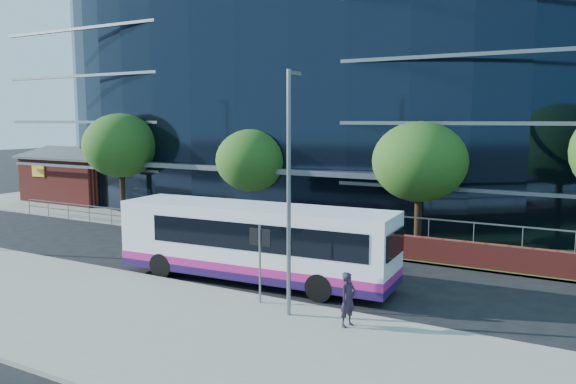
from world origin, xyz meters
The scene contains 16 objects.
ground centered at (0.00, 0.00, 0.00)m, with size 200.00×200.00×0.00m, color black.
pavement_near centered at (0.00, -5.00, 0.07)m, with size 80.00×8.00×0.15m, color gray.
kerb centered at (0.00, -1.00, 0.08)m, with size 80.00×0.25×0.16m, color gray.
yellow_line_outer centered at (0.00, -0.80, 0.01)m, with size 80.00×0.08×0.01m, color gold.
yellow_line_inner centered at (0.00, -0.65, 0.01)m, with size 80.00×0.08×0.01m, color gold.
far_forecourt centered at (-6.00, 11.00, 0.05)m, with size 50.00×8.00×0.10m, color gray.
glass_office centered at (-4.00, 20.85, 8.00)m, with size 44.00×23.10×16.00m.
brick_pavilion centered at (-22.00, 13.50, 1.94)m, with size 8.60×6.66×4.40m.
guard_railings centered at (-8.00, 7.00, 0.82)m, with size 24.00×0.05×1.10m.
street_sign centered at (4.50, -1.59, 2.15)m, with size 0.85×0.09×2.80m.
tree_far_a centered at (-13.00, 9.00, 4.86)m, with size 4.95×4.95×6.98m.
tree_far_b centered at (-3.00, 9.50, 4.21)m, with size 4.29×4.29×6.05m.
tree_far_c centered at (7.00, 9.00, 4.54)m, with size 4.62×4.62×6.51m.
streetlight_east centered at (6.00, -2.17, 4.44)m, with size 0.15×0.77×8.00m.
city_bus centered at (2.76, 0.89, 1.67)m, with size 11.76×3.40×3.14m.
pedestrian centered at (8.11, -2.19, 1.01)m, with size 0.63×0.41×1.73m, color #251C2A.
Camera 1 is at (14.79, -17.82, 6.58)m, focal length 35.00 mm.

